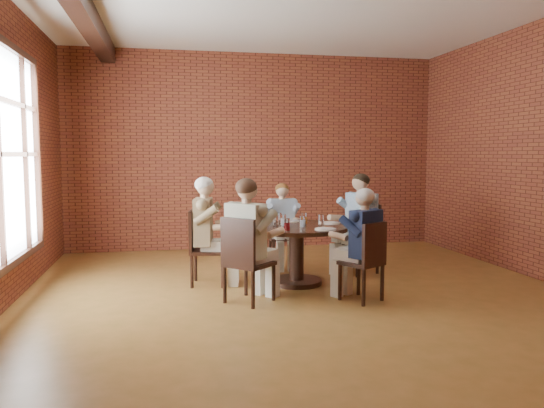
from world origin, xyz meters
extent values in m
plane|color=olive|center=(0.00, 0.00, 0.00)|extent=(7.00, 7.00, 0.00)
plane|color=brown|center=(0.00, 3.50, 1.70)|extent=(7.00, 0.00, 7.00)
plane|color=brown|center=(0.00, -3.50, 1.70)|extent=(7.00, 0.00, 7.00)
cube|color=white|center=(-3.19, 0.40, 1.65)|extent=(0.02, 2.00, 2.20)
cube|color=black|center=(-3.17, 0.40, 2.79)|extent=(0.10, 2.16, 0.08)
cube|color=black|center=(-3.17, 0.40, 0.51)|extent=(0.10, 2.16, 0.08)
cube|color=black|center=(-3.17, 1.44, 1.65)|extent=(0.10, 0.08, 2.20)
cube|color=black|center=(-3.16, 0.40, 1.65)|extent=(0.06, 2.00, 0.05)
cube|color=black|center=(-3.16, 0.40, 1.65)|extent=(0.06, 0.05, 2.20)
cylinder|color=black|center=(0.06, 0.73, 0.03)|extent=(0.65, 0.65, 0.06)
cylinder|color=black|center=(0.06, 0.73, 0.35)|extent=(0.19, 0.19, 0.64)
cylinder|color=#361D13|center=(0.06, 0.73, 0.72)|extent=(1.30, 1.30, 0.05)
cube|color=black|center=(1.04, 1.18, 0.43)|extent=(0.60, 0.60, 0.04)
cube|color=black|center=(1.23, 1.27, 0.71)|extent=(0.22, 0.43, 0.51)
cylinder|color=black|center=(0.79, 1.28, 0.21)|extent=(0.04, 0.04, 0.41)
cylinder|color=black|center=(0.95, 0.92, 0.21)|extent=(0.04, 0.04, 0.41)
cylinder|color=black|center=(1.14, 1.44, 0.21)|extent=(0.04, 0.04, 0.41)
cylinder|color=black|center=(1.30, 1.08, 0.21)|extent=(0.04, 0.04, 0.41)
cube|color=black|center=(0.09, 1.73, 0.43)|extent=(0.39, 0.39, 0.04)
cube|color=black|center=(0.10, 1.90, 0.66)|extent=(0.38, 0.05, 0.43)
cylinder|color=black|center=(-0.07, 1.58, 0.21)|extent=(0.04, 0.04, 0.41)
cylinder|color=black|center=(0.24, 1.57, 0.21)|extent=(0.04, 0.04, 0.41)
cylinder|color=black|center=(-0.06, 1.89, 0.21)|extent=(0.04, 0.04, 0.41)
cylinder|color=black|center=(0.26, 1.88, 0.21)|extent=(0.04, 0.04, 0.41)
cube|color=black|center=(-1.04, 0.92, 0.43)|extent=(0.51, 0.51, 0.04)
cube|color=black|center=(-1.24, 0.96, 0.70)|extent=(0.12, 0.44, 0.50)
cylinder|color=black|center=(-0.89, 0.70, 0.21)|extent=(0.04, 0.04, 0.41)
cylinder|color=black|center=(-0.82, 1.08, 0.21)|extent=(0.04, 0.04, 0.41)
cylinder|color=black|center=(-1.26, 0.77, 0.21)|extent=(0.04, 0.04, 0.41)
cylinder|color=black|center=(-1.20, 1.14, 0.21)|extent=(0.04, 0.04, 0.41)
cube|color=black|center=(-0.66, 0.03, 0.43)|extent=(0.64, 0.64, 0.04)
cube|color=black|center=(-0.81, -0.11, 0.71)|extent=(0.34, 0.35, 0.51)
cylinder|color=black|center=(-0.38, 0.03, 0.21)|extent=(0.04, 0.04, 0.41)
cylinder|color=black|center=(-0.66, 0.31, 0.21)|extent=(0.04, 0.04, 0.41)
cylinder|color=black|center=(-0.66, -0.25, 0.21)|extent=(0.04, 0.04, 0.41)
cylinder|color=black|center=(-0.94, 0.03, 0.21)|extent=(0.04, 0.04, 0.41)
cube|color=black|center=(0.59, -0.16, 0.43)|extent=(0.54, 0.54, 0.04)
cube|color=black|center=(0.68, -0.31, 0.68)|extent=(0.36, 0.24, 0.45)
cylinder|color=black|center=(0.65, 0.07, 0.21)|extent=(0.04, 0.04, 0.41)
cylinder|color=black|center=(0.36, -0.10, 0.21)|extent=(0.04, 0.04, 0.41)
cylinder|color=black|center=(0.82, -0.22, 0.21)|extent=(0.04, 0.04, 0.41)
cylinder|color=black|center=(0.53, -0.39, 0.21)|extent=(0.04, 0.04, 0.41)
cylinder|color=white|center=(0.54, 0.86, 0.76)|extent=(0.26, 0.26, 0.01)
cylinder|color=white|center=(0.07, 1.17, 0.76)|extent=(0.26, 0.26, 0.01)
cylinder|color=white|center=(-0.44, 0.85, 0.76)|extent=(0.26, 0.26, 0.01)
cylinder|color=white|center=(0.31, 0.30, 0.76)|extent=(0.26, 0.26, 0.01)
cylinder|color=white|center=(0.37, 0.69, 0.82)|extent=(0.07, 0.07, 0.14)
cylinder|color=white|center=(0.21, 0.93, 0.82)|extent=(0.07, 0.07, 0.14)
cylinder|color=white|center=(-0.12, 0.99, 0.82)|extent=(0.07, 0.07, 0.14)
cylinder|color=white|center=(-0.10, 0.81, 0.82)|extent=(0.07, 0.07, 0.14)
cylinder|color=white|center=(-0.22, 0.69, 0.82)|extent=(0.07, 0.07, 0.14)
cylinder|color=white|center=(-0.15, 0.36, 0.82)|extent=(0.07, 0.07, 0.14)
cylinder|color=white|center=(0.10, 0.59, 0.82)|extent=(0.07, 0.07, 0.14)
cube|color=black|center=(0.34, 0.37, 0.75)|extent=(0.09, 0.15, 0.01)
camera|label=1|loc=(-1.54, -5.73, 1.65)|focal=35.00mm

